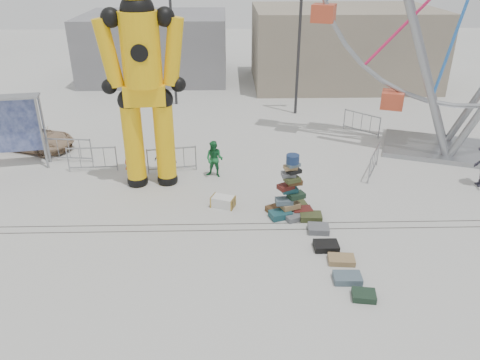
{
  "coord_description": "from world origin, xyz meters",
  "views": [
    {
      "loc": [
        -0.83,
        -12.68,
        8.44
      ],
      "look_at": [
        -0.45,
        2.05,
        1.16
      ],
      "focal_mm": 35.0,
      "sensor_mm": 36.0,
      "label": 1
    }
  ],
  "objects_px": {
    "crash_test_dummy": "(144,79)",
    "parked_suv": "(34,138)",
    "suitcase_tower": "(290,197)",
    "barricade_dummy_b": "(92,159)",
    "barricade_dummy_c": "(172,160)",
    "pedestrian_red": "(132,162)",
    "lamp_post_left": "(173,27)",
    "pedestrian_black": "(166,161)",
    "barricade_dummy_a": "(69,150)",
    "barricade_wheel_front": "(374,162)",
    "barricade_wheel_back": "(361,123)",
    "steamer_trunk": "(223,202)",
    "pedestrian_green": "(214,159)",
    "lamp_post_right": "(301,32)"
  },
  "relations": [
    {
      "from": "lamp_post_right",
      "to": "parked_suv",
      "type": "relative_size",
      "value": 2.09
    },
    {
      "from": "crash_test_dummy",
      "to": "pedestrian_red",
      "type": "xyz_separation_m",
      "value": [
        -0.84,
        0.36,
        -3.43
      ]
    },
    {
      "from": "barricade_dummy_a",
      "to": "pedestrian_black",
      "type": "distance_m",
      "value": 4.83
    },
    {
      "from": "barricade_dummy_a",
      "to": "barricade_wheel_back",
      "type": "distance_m",
      "value": 14.1
    },
    {
      "from": "barricade_dummy_c",
      "to": "parked_suv",
      "type": "xyz_separation_m",
      "value": [
        -6.74,
        2.75,
        -0.02
      ]
    },
    {
      "from": "lamp_post_left",
      "to": "crash_test_dummy",
      "type": "distance_m",
      "value": 10.8
    },
    {
      "from": "parked_suv",
      "to": "pedestrian_green",
      "type": "bearing_deg",
      "value": -89.21
    },
    {
      "from": "lamp_post_left",
      "to": "barricade_dummy_b",
      "type": "xyz_separation_m",
      "value": [
        -2.67,
        -9.57,
        -3.93
      ]
    },
    {
      "from": "barricade_dummy_c",
      "to": "barricade_wheel_front",
      "type": "xyz_separation_m",
      "value": [
        8.39,
        -0.44,
        0.0
      ]
    },
    {
      "from": "parked_suv",
      "to": "lamp_post_left",
      "type": "bearing_deg",
      "value": -19.34
    },
    {
      "from": "steamer_trunk",
      "to": "pedestrian_black",
      "type": "relative_size",
      "value": 0.52
    },
    {
      "from": "barricade_dummy_b",
      "to": "pedestrian_black",
      "type": "bearing_deg",
      "value": -17.2
    },
    {
      "from": "crash_test_dummy",
      "to": "barricade_dummy_b",
      "type": "relative_size",
      "value": 4.01
    },
    {
      "from": "steamer_trunk",
      "to": "pedestrian_red",
      "type": "distance_m",
      "value": 4.39
    },
    {
      "from": "suitcase_tower",
      "to": "pedestrian_black",
      "type": "distance_m",
      "value": 5.51
    },
    {
      "from": "lamp_post_right",
      "to": "barricade_dummy_c",
      "type": "xyz_separation_m",
      "value": [
        -6.32,
        -7.72,
        -3.93
      ]
    },
    {
      "from": "lamp_post_right",
      "to": "lamp_post_left",
      "type": "relative_size",
      "value": 1.0
    },
    {
      "from": "barricade_wheel_front",
      "to": "pedestrian_black",
      "type": "bearing_deg",
      "value": 117.62
    },
    {
      "from": "barricade_wheel_back",
      "to": "pedestrian_green",
      "type": "xyz_separation_m",
      "value": [
        -7.32,
        -4.84,
        0.22
      ]
    },
    {
      "from": "barricade_wheel_front",
      "to": "barricade_wheel_back",
      "type": "bearing_deg",
      "value": 17.38
    },
    {
      "from": "pedestrian_red",
      "to": "pedestrian_green",
      "type": "relative_size",
      "value": 1.03
    },
    {
      "from": "steamer_trunk",
      "to": "pedestrian_green",
      "type": "distance_m",
      "value": 2.63
    },
    {
      "from": "crash_test_dummy",
      "to": "barricade_dummy_b",
      "type": "xyz_separation_m",
      "value": [
        -2.67,
        1.22,
        -3.67
      ]
    },
    {
      "from": "barricade_dummy_a",
      "to": "parked_suv",
      "type": "relative_size",
      "value": 0.52
    },
    {
      "from": "barricade_dummy_c",
      "to": "pedestrian_red",
      "type": "height_order",
      "value": "pedestrian_red"
    },
    {
      "from": "parked_suv",
      "to": "pedestrian_black",
      "type": "bearing_deg",
      "value": -95.92
    },
    {
      "from": "lamp_post_left",
      "to": "barricade_wheel_back",
      "type": "height_order",
      "value": "lamp_post_left"
    },
    {
      "from": "barricade_dummy_c",
      "to": "barricade_wheel_front",
      "type": "distance_m",
      "value": 8.4
    },
    {
      "from": "lamp_post_left",
      "to": "pedestrian_black",
      "type": "xyz_separation_m",
      "value": [
        0.51,
        -10.4,
        -3.68
      ]
    },
    {
      "from": "lamp_post_left",
      "to": "parked_suv",
      "type": "distance_m",
      "value": 10.04
    },
    {
      "from": "barricade_dummy_a",
      "to": "barricade_dummy_c",
      "type": "xyz_separation_m",
      "value": [
        4.62,
        -1.17,
        0.0
      ]
    },
    {
      "from": "barricade_dummy_c",
      "to": "suitcase_tower",
      "type": "bearing_deg",
      "value": -48.04
    },
    {
      "from": "lamp_post_right",
      "to": "suitcase_tower",
      "type": "bearing_deg",
      "value": -99.08
    },
    {
      "from": "lamp_post_right",
      "to": "crash_test_dummy",
      "type": "bearing_deg",
      "value": -128.48
    },
    {
      "from": "steamer_trunk",
      "to": "pedestrian_green",
      "type": "xyz_separation_m",
      "value": [
        -0.36,
        2.54,
        0.58
      ]
    },
    {
      "from": "barricade_wheel_back",
      "to": "pedestrian_black",
      "type": "distance_m",
      "value": 10.56
    },
    {
      "from": "barricade_dummy_a",
      "to": "pedestrian_green",
      "type": "bearing_deg",
      "value": -8.57
    },
    {
      "from": "pedestrian_black",
      "to": "steamer_trunk",
      "type": "bearing_deg",
      "value": 150.8
    },
    {
      "from": "lamp_post_right",
      "to": "pedestrian_black",
      "type": "relative_size",
      "value": 5.02
    },
    {
      "from": "pedestrian_red",
      "to": "steamer_trunk",
      "type": "bearing_deg",
      "value": -55.65
    },
    {
      "from": "barricade_wheel_back",
      "to": "barricade_dummy_c",
      "type": "bearing_deg",
      "value": -109.59
    },
    {
      "from": "barricade_dummy_c",
      "to": "pedestrian_black",
      "type": "bearing_deg",
      "value": -113.42
    },
    {
      "from": "lamp_post_left",
      "to": "barricade_wheel_front",
      "type": "bearing_deg",
      "value": -48.24
    },
    {
      "from": "steamer_trunk",
      "to": "pedestrian_green",
      "type": "height_order",
      "value": "pedestrian_green"
    },
    {
      "from": "barricade_dummy_a",
      "to": "pedestrian_black",
      "type": "height_order",
      "value": "pedestrian_black"
    },
    {
      "from": "barricade_wheel_front",
      "to": "pedestrian_black",
      "type": "distance_m",
      "value": 8.57
    },
    {
      "from": "crash_test_dummy",
      "to": "parked_suv",
      "type": "distance_m",
      "value": 8.07
    },
    {
      "from": "barricade_wheel_front",
      "to": "lamp_post_right",
      "type": "bearing_deg",
      "value": 40.27
    },
    {
      "from": "suitcase_tower",
      "to": "barricade_dummy_b",
      "type": "bearing_deg",
      "value": 138.8
    },
    {
      "from": "lamp_post_left",
      "to": "barricade_dummy_a",
      "type": "bearing_deg",
      "value": -114.73
    }
  ]
}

